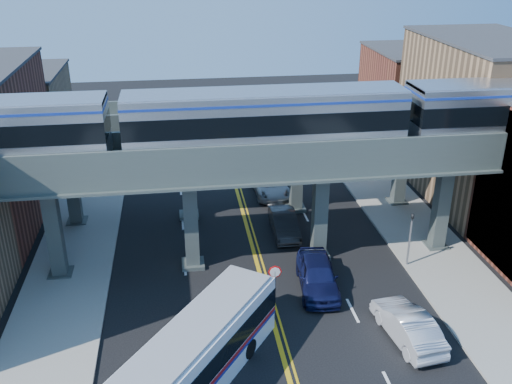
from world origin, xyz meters
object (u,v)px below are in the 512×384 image
traffic_signal (410,234)px  transit_bus (189,365)px  stop_sign (275,280)px  transit_train (265,118)px  car_lane_b (284,224)px  car_lane_a (318,275)px  car_parked_curb (408,325)px  car_lane_c (270,185)px  car_lane_d (272,150)px

traffic_signal → transit_bus: size_ratio=0.36×
stop_sign → traffic_signal: size_ratio=0.64×
transit_train → car_lane_b: 9.41m
car_lane_a → car_lane_b: car_lane_a is taller
traffic_signal → car_lane_a: 6.48m
car_parked_curb → car_lane_b: bearing=-78.5°
car_lane_c → car_parked_curb: 19.28m
traffic_signal → car_lane_a: bearing=-165.4°
traffic_signal → car_lane_c: 13.94m
car_lane_d → car_lane_c: bearing=-94.0°
transit_train → car_lane_b: size_ratio=10.53×
stop_sign → car_lane_d: stop_sign is taller
transit_bus → car_parked_curb: transit_bus is taller
car_lane_a → car_parked_curb: car_lane_a is taller
stop_sign → car_lane_c: size_ratio=0.47×
transit_train → traffic_signal: 11.37m
transit_train → car_parked_curb: (5.98, -8.70, -8.52)m
stop_sign → car_lane_b: 8.68m
stop_sign → car_parked_curb: stop_sign is taller
transit_train → car_lane_c: transit_train is taller
traffic_signal → car_lane_b: 8.77m
car_lane_b → car_lane_d: car_lane_d is taller
stop_sign → traffic_signal: traffic_signal is taller
stop_sign → car_lane_c: 15.37m
traffic_signal → car_lane_b: size_ratio=0.87×
stop_sign → car_lane_b: bearing=75.7°
car_lane_a → stop_sign: bearing=-147.4°
car_lane_d → car_parked_curb: 26.50m
transit_train → car_lane_c: 13.47m
transit_train → car_lane_d: transit_train is taller
car_lane_d → car_parked_curb: car_lane_d is taller
transit_bus → stop_sign: bearing=-3.5°
transit_train → car_parked_curb: bearing=-55.5°
car_lane_b → car_lane_c: size_ratio=0.85×
transit_bus → car_lane_a: transit_bus is taller
transit_train → traffic_signal: (8.68, -2.00, -7.06)m
traffic_signal → car_lane_c: traffic_signal is taller
traffic_signal → car_parked_curb: 7.37m
stop_sign → transit_bus: 7.70m
transit_bus → car_lane_d: bearing=19.2°
traffic_signal → car_lane_c: size_ratio=0.74×
transit_bus → car_lane_b: 15.95m
car_lane_c → traffic_signal: bearing=-64.2°
car_lane_b → traffic_signal: bearing=-37.1°
car_lane_a → car_lane_b: 6.98m
stop_sign → transit_bus: (-4.89, -5.94, -0.17)m
transit_train → traffic_signal: size_ratio=12.09×
transit_train → transit_bus: 14.36m
car_lane_a → car_lane_c: car_lane_a is taller
car_lane_b → car_parked_curb: (4.07, -12.06, 0.06)m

